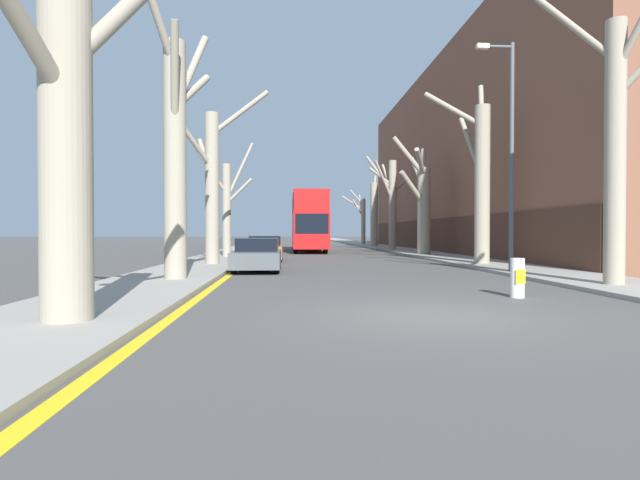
{
  "coord_description": "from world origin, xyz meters",
  "views": [
    {
      "loc": [
        -2.67,
        -9.02,
        1.55
      ],
      "look_at": [
        -0.51,
        24.72,
        0.99
      ],
      "focal_mm": 28.0,
      "sensor_mm": 36.0,
      "label": 1
    }
  ],
  "objects_px": {
    "street_tree_left_2": "(213,183)",
    "street_tree_left_3": "(227,205)",
    "street_tree_right_3": "(391,200)",
    "street_tree_right_5": "(362,218)",
    "street_tree_right_2": "(422,201)",
    "street_tree_left_1": "(176,148)",
    "street_tree_right_0": "(616,140)",
    "street_tree_right_1": "(480,176)",
    "double_decker_bus": "(309,219)",
    "lamp_post": "(509,146)",
    "traffic_bollard": "(517,278)",
    "street_tree_left_0": "(63,116)",
    "street_tree_right_4": "(374,212)",
    "parked_car_0": "(257,255)",
    "parked_car_1": "(265,249)"
  },
  "relations": [
    {
      "from": "street_tree_right_1",
      "to": "traffic_bollard",
      "type": "relative_size",
      "value": 9.34
    },
    {
      "from": "street_tree_left_3",
      "to": "street_tree_right_0",
      "type": "distance_m",
      "value": 20.33
    },
    {
      "from": "street_tree_left_1",
      "to": "street_tree_right_0",
      "type": "xyz_separation_m",
      "value": [
        12.3,
        -2.48,
        -0.08
      ]
    },
    {
      "from": "street_tree_left_3",
      "to": "street_tree_right_3",
      "type": "relative_size",
      "value": 0.87
    },
    {
      "from": "street_tree_right_1",
      "to": "double_decker_bus",
      "type": "xyz_separation_m",
      "value": [
        -7.17,
        16.95,
        -1.54
      ]
    },
    {
      "from": "street_tree_right_3",
      "to": "double_decker_bus",
      "type": "bearing_deg",
      "value": -166.85
    },
    {
      "from": "street_tree_right_2",
      "to": "parked_car_0",
      "type": "relative_size",
      "value": 1.85
    },
    {
      "from": "double_decker_bus",
      "to": "parked_car_0",
      "type": "distance_m",
      "value": 19.7
    },
    {
      "from": "street_tree_left_2",
      "to": "street_tree_right_1",
      "type": "distance_m",
      "value": 12.16
    },
    {
      "from": "street_tree_left_0",
      "to": "street_tree_right_1",
      "type": "height_order",
      "value": "street_tree_right_1"
    },
    {
      "from": "parked_car_0",
      "to": "double_decker_bus",
      "type": "bearing_deg",
      "value": 81.71
    },
    {
      "from": "street_tree_right_2",
      "to": "street_tree_right_0",
      "type": "bearing_deg",
      "value": -89.43
    },
    {
      "from": "street_tree_left_3",
      "to": "street_tree_right_3",
      "type": "height_order",
      "value": "street_tree_right_3"
    },
    {
      "from": "parked_car_1",
      "to": "street_tree_left_2",
      "type": "bearing_deg",
      "value": -119.39
    },
    {
      "from": "street_tree_left_0",
      "to": "lamp_post",
      "type": "relative_size",
      "value": 0.84
    },
    {
      "from": "street_tree_right_3",
      "to": "parked_car_0",
      "type": "bearing_deg",
      "value": -114.87
    },
    {
      "from": "street_tree_left_0",
      "to": "street_tree_right_0",
      "type": "relative_size",
      "value": 0.83
    },
    {
      "from": "street_tree_right_0",
      "to": "street_tree_right_5",
      "type": "distance_m",
      "value": 45.74
    },
    {
      "from": "street_tree_left_1",
      "to": "street_tree_right_5",
      "type": "relative_size",
      "value": 1.29
    },
    {
      "from": "street_tree_left_1",
      "to": "street_tree_left_3",
      "type": "bearing_deg",
      "value": 90.41
    },
    {
      "from": "street_tree_left_3",
      "to": "lamp_post",
      "type": "height_order",
      "value": "lamp_post"
    },
    {
      "from": "street_tree_right_1",
      "to": "lamp_post",
      "type": "distance_m",
      "value": 4.76
    },
    {
      "from": "street_tree_right_1",
      "to": "street_tree_right_5",
      "type": "relative_size",
      "value": 1.3
    },
    {
      "from": "parked_car_1",
      "to": "traffic_bollard",
      "type": "height_order",
      "value": "parked_car_1"
    },
    {
      "from": "street_tree_left_1",
      "to": "street_tree_right_1",
      "type": "xyz_separation_m",
      "value": [
        12.2,
        6.81,
        -0.03
      ]
    },
    {
      "from": "traffic_bollard",
      "to": "street_tree_left_0",
      "type": "bearing_deg",
      "value": -160.62
    },
    {
      "from": "street_tree_right_1",
      "to": "lamp_post",
      "type": "height_order",
      "value": "street_tree_right_1"
    },
    {
      "from": "street_tree_left_1",
      "to": "traffic_bollard",
      "type": "relative_size",
      "value": 9.24
    },
    {
      "from": "street_tree_right_2",
      "to": "street_tree_right_4",
      "type": "height_order",
      "value": "street_tree_right_2"
    },
    {
      "from": "parked_car_0",
      "to": "traffic_bollard",
      "type": "height_order",
      "value": "parked_car_0"
    },
    {
      "from": "street_tree_left_0",
      "to": "parked_car_0",
      "type": "height_order",
      "value": "street_tree_left_0"
    },
    {
      "from": "street_tree_right_1",
      "to": "parked_car_0",
      "type": "xyz_separation_m",
      "value": [
        -9.99,
        -2.45,
        -3.46
      ]
    },
    {
      "from": "street_tree_right_3",
      "to": "lamp_post",
      "type": "height_order",
      "value": "lamp_post"
    },
    {
      "from": "street_tree_left_2",
      "to": "street_tree_left_3",
      "type": "relative_size",
      "value": 1.18
    },
    {
      "from": "street_tree_right_2",
      "to": "lamp_post",
      "type": "height_order",
      "value": "lamp_post"
    },
    {
      "from": "street_tree_right_0",
      "to": "lamp_post",
      "type": "height_order",
      "value": "street_tree_right_0"
    },
    {
      "from": "street_tree_right_4",
      "to": "traffic_bollard",
      "type": "distance_m",
      "value": 38.73
    },
    {
      "from": "street_tree_left_0",
      "to": "street_tree_right_5",
      "type": "relative_size",
      "value": 1.05
    },
    {
      "from": "street_tree_left_1",
      "to": "street_tree_right_2",
      "type": "relative_size",
      "value": 1.12
    },
    {
      "from": "street_tree_right_1",
      "to": "parked_car_0",
      "type": "distance_m",
      "value": 10.85
    },
    {
      "from": "street_tree_left_2",
      "to": "double_decker_bus",
      "type": "xyz_separation_m",
      "value": [
        4.98,
        16.62,
        -1.19
      ]
    },
    {
      "from": "street_tree_left_3",
      "to": "street_tree_right_3",
      "type": "xyz_separation_m",
      "value": [
        12.04,
        11.77,
        1.08
      ]
    },
    {
      "from": "street_tree_right_3",
      "to": "street_tree_left_1",
      "type": "bearing_deg",
      "value": -115.22
    },
    {
      "from": "street_tree_left_3",
      "to": "parked_car_0",
      "type": "bearing_deg",
      "value": -76.0
    },
    {
      "from": "street_tree_right_5",
      "to": "street_tree_right_2",
      "type": "bearing_deg",
      "value": -90.17
    },
    {
      "from": "street_tree_left_1",
      "to": "double_decker_bus",
      "type": "height_order",
      "value": "street_tree_left_1"
    },
    {
      "from": "street_tree_right_5",
      "to": "street_tree_right_1",
      "type": "bearing_deg",
      "value": -89.98
    },
    {
      "from": "street_tree_right_0",
      "to": "street_tree_right_3",
      "type": "distance_m",
      "value": 27.85
    },
    {
      "from": "street_tree_left_3",
      "to": "street_tree_right_2",
      "type": "bearing_deg",
      "value": 12.91
    },
    {
      "from": "street_tree_right_4",
      "to": "double_decker_bus",
      "type": "distance_m",
      "value": 12.77
    }
  ]
}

